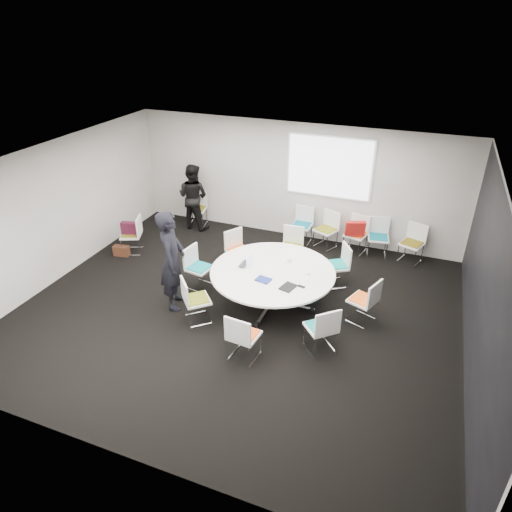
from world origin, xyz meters
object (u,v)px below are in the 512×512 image
(chair_ring_a, at_px, (362,308))
(chair_ring_c, at_px, (291,254))
(chair_person_back, at_px, (197,215))
(person_main, at_px, (172,260))
(chair_back_a, at_px, (301,232))
(person_back, at_px, (193,197))
(conference_table, at_px, (273,279))
(maroon_bag, at_px, (130,228))
(chair_back_b, at_px, (326,236))
(chair_ring_h, at_px, (320,336))
(chair_spare_left, at_px, (133,241))
(chair_back_e, at_px, (411,251))
(chair_back_d, at_px, (377,244))
(chair_ring_e, at_px, (199,275))
(cup, at_px, (289,260))
(chair_ring_d, at_px, (239,258))
(chair_ring_f, at_px, (197,308))
(chair_back_c, at_px, (355,241))
(brown_bag, at_px, (121,251))
(chair_ring_g, at_px, (244,344))
(chair_ring_b, at_px, (336,273))
(laptop, at_px, (246,264))

(chair_ring_a, distance_m, chair_ring_c, 2.35)
(chair_person_back, xyz_separation_m, person_main, (1.33, -3.43, 0.70))
(chair_back_a, distance_m, person_back, 2.89)
(conference_table, height_order, maroon_bag, maroon_bag)
(chair_ring_c, xyz_separation_m, chair_back_b, (0.51, 1.14, 0.00))
(chair_person_back, relative_size, person_back, 0.52)
(chair_ring_c, bearing_deg, maroon_bag, 9.54)
(chair_ring_h, bearing_deg, chair_ring_c, 75.21)
(chair_spare_left, bearing_deg, chair_ring_c, -100.96)
(chair_back_b, xyz_separation_m, chair_back_e, (1.95, -0.01, 0.00))
(chair_back_d, height_order, chair_spare_left, same)
(chair_back_d, height_order, maroon_bag, chair_back_d)
(chair_ring_e, xyz_separation_m, cup, (1.76, 0.40, 0.50))
(person_main, bearing_deg, chair_ring_d, -38.10)
(chair_ring_f, relative_size, person_main, 0.45)
(chair_back_b, bearing_deg, chair_back_a, 20.58)
(chair_back_c, bearing_deg, brown_bag, 36.61)
(person_main, distance_m, person_back, 3.53)
(chair_ring_g, height_order, chair_back_e, same)
(chair_back_d, distance_m, person_back, 4.67)
(conference_table, distance_m, chair_ring_c, 1.58)
(chair_ring_b, xyz_separation_m, chair_back_d, (0.61, 1.60, 0.00))
(chair_back_e, distance_m, laptop, 3.96)
(conference_table, xyz_separation_m, chair_ring_c, (-0.12, 1.55, -0.28))
(chair_back_e, distance_m, chair_spare_left, 6.35)
(chair_ring_h, bearing_deg, chair_ring_e, 117.87)
(chair_back_e, height_order, maroon_bag, chair_back_e)
(chair_back_a, bearing_deg, chair_ring_g, 95.38)
(chair_back_c, bearing_deg, cup, 81.73)
(chair_ring_b, distance_m, chair_spare_left, 4.72)
(maroon_bag, bearing_deg, chair_ring_e, -19.93)
(chair_person_back, bearing_deg, chair_ring_g, 114.62)
(chair_ring_a, relative_size, chair_ring_b, 1.00)
(person_main, relative_size, person_back, 1.15)
(chair_ring_h, xyz_separation_m, laptop, (-1.74, 1.01, 0.47))
(brown_bag, bearing_deg, laptop, -9.30)
(brown_bag, bearing_deg, chair_back_e, 18.79)
(chair_ring_a, relative_size, brown_bag, 2.44)
(laptop, bearing_deg, chair_ring_h, -118.82)
(chair_ring_e, relative_size, chair_spare_left, 1.00)
(chair_back_d, bearing_deg, person_main, 36.20)
(chair_ring_c, bearing_deg, chair_back_d, -147.52)
(chair_back_b, bearing_deg, laptop, 94.64)
(chair_ring_c, xyz_separation_m, chair_ring_f, (-0.98, -2.56, 0.00))
(chair_ring_b, relative_size, chair_back_b, 1.00)
(laptop, xyz_separation_m, brown_bag, (-3.34, 0.55, -0.62))
(laptop, bearing_deg, chair_ring_b, -52.86)
(chair_ring_c, xyz_separation_m, chair_back_e, (2.46, 1.14, 0.00))
(chair_ring_b, bearing_deg, conference_table, 107.05)
(chair_ring_g, bearing_deg, chair_ring_a, 52.08)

